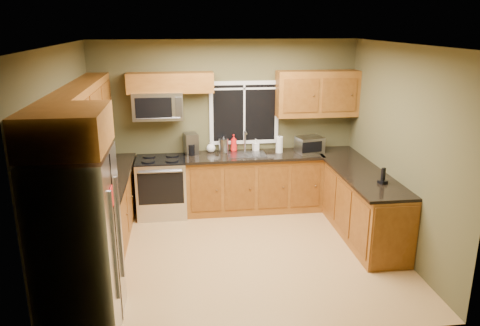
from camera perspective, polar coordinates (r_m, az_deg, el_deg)
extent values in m
plane|color=tan|center=(6.34, -0.05, -10.94)|extent=(4.20, 4.20, 0.00)
plane|color=white|center=(5.61, -0.06, 14.24)|extent=(4.20, 4.20, 0.00)
plane|color=#4E4A2C|center=(7.57, -1.77, 4.61)|extent=(4.20, 0.00, 4.20)
plane|color=#4E4A2C|center=(4.15, 3.07, -5.95)|extent=(4.20, 0.00, 4.20)
plane|color=#4E4A2C|center=(5.96, -20.52, 0.11)|extent=(0.00, 3.60, 3.60)
plane|color=#4E4A2C|center=(6.43, 18.85, 1.47)|extent=(0.00, 3.60, 3.60)
cube|color=white|center=(7.55, 0.51, 6.13)|extent=(1.12, 0.03, 1.02)
cube|color=black|center=(7.54, 0.52, 6.11)|extent=(1.00, 0.01, 0.90)
cube|color=white|center=(7.53, 0.53, 6.11)|extent=(0.03, 0.01, 0.90)
cube|color=white|center=(7.47, 0.54, 9.05)|extent=(1.00, 0.01, 0.03)
cube|color=brown|center=(6.63, -16.30, -6.07)|extent=(0.60, 2.65, 0.90)
cube|color=black|center=(6.46, -16.43, -2.22)|extent=(0.65, 2.65, 0.04)
cube|color=brown|center=(7.58, 1.64, -2.45)|extent=(2.17, 0.60, 0.90)
cube|color=black|center=(7.41, 1.70, 0.91)|extent=(2.17, 0.65, 0.04)
cube|color=brown|center=(7.07, 14.05, -4.45)|extent=(0.60, 2.50, 0.90)
cube|color=brown|center=(6.01, 18.35, -8.72)|extent=(0.56, 0.02, 0.82)
cube|color=black|center=(6.90, 14.14, -0.82)|extent=(0.65, 2.50, 0.04)
cube|color=brown|center=(6.26, -18.59, 5.89)|extent=(0.33, 2.65, 0.72)
cube|color=brown|center=(7.25, -8.48, 9.67)|extent=(1.30, 0.33, 0.30)
cube|color=brown|center=(7.59, 9.40, 8.34)|extent=(1.30, 0.33, 0.72)
cube|color=brown|center=(4.49, -20.51, 3.84)|extent=(0.72, 0.90, 0.38)
cube|color=#B7B7BC|center=(4.85, -19.13, -9.27)|extent=(0.72, 0.90, 1.80)
cube|color=slate|center=(4.58, -15.09, -9.76)|extent=(0.03, 0.04, 1.10)
cube|color=slate|center=(4.94, -14.50, -7.70)|extent=(0.03, 0.04, 1.10)
cube|color=black|center=(4.78, -14.80, -9.23)|extent=(0.01, 0.02, 1.78)
cube|color=red|center=(4.50, -15.36, -4.05)|extent=(0.01, 0.14, 0.20)
cube|color=#B7B7BC|center=(7.48, -9.50, -2.95)|extent=(0.76, 0.65, 0.90)
cube|color=black|center=(7.34, -9.67, 0.39)|extent=(0.76, 0.64, 0.03)
cube|color=black|center=(7.14, -9.63, -3.09)|extent=(0.68, 0.02, 0.50)
cylinder|color=slate|center=(7.03, -9.74, -1.08)|extent=(0.64, 0.04, 0.04)
cylinder|color=black|center=(7.21, -11.15, 0.21)|extent=(0.20, 0.20, 0.01)
cylinder|color=black|center=(7.19, -8.29, 0.32)|extent=(0.20, 0.20, 0.01)
cylinder|color=black|center=(7.48, -11.02, 0.82)|extent=(0.20, 0.20, 0.01)
cylinder|color=black|center=(7.46, -8.26, 0.93)|extent=(0.20, 0.20, 0.01)
cube|color=#B7B7BC|center=(7.29, -9.95, 6.92)|extent=(0.76, 0.38, 0.42)
cube|color=black|center=(7.10, -10.50, 6.63)|extent=(0.54, 0.01, 0.30)
cube|color=slate|center=(7.09, -7.50, 6.75)|extent=(0.10, 0.01, 0.30)
cylinder|color=slate|center=(7.11, -9.96, 5.36)|extent=(0.66, 0.02, 0.02)
cube|color=slate|center=(7.40, 0.82, 1.00)|extent=(0.60, 0.42, 0.02)
cylinder|color=#B7B7BC|center=(7.54, 0.61, 2.69)|extent=(0.03, 0.03, 0.34)
cylinder|color=#B7B7BC|center=(7.43, 0.70, 3.74)|extent=(0.03, 0.18, 0.03)
cube|color=#B7B7BC|center=(7.58, 8.47, 2.23)|extent=(0.46, 0.39, 0.25)
cube|color=black|center=(7.43, 8.79, 1.93)|extent=(0.34, 0.09, 0.17)
cube|color=slate|center=(7.45, -6.01, 2.38)|extent=(0.24, 0.28, 0.33)
cylinder|color=black|center=(7.38, -5.97, 1.63)|extent=(0.14, 0.14, 0.18)
cylinder|color=#B7B7BC|center=(7.49, -2.01, 2.13)|extent=(0.17, 0.17, 0.23)
cone|color=black|center=(7.46, -2.03, 3.12)|extent=(0.11, 0.11, 0.06)
cylinder|color=white|center=(7.51, 4.82, 2.25)|extent=(0.13, 0.13, 0.26)
cylinder|color=slate|center=(7.47, 4.84, 3.29)|extent=(0.02, 0.02, 0.04)
imported|color=red|center=(7.55, -0.77, 2.46)|extent=(0.14, 0.14, 0.28)
imported|color=white|center=(7.61, 1.93, 2.23)|extent=(0.11, 0.11, 0.19)
imported|color=white|center=(7.53, -3.57, 2.02)|extent=(0.15, 0.15, 0.18)
cube|color=black|center=(6.35, 16.99, -2.23)|extent=(0.12, 0.12, 0.04)
cube|color=black|center=(6.31, 17.07, -1.31)|extent=(0.06, 0.05, 0.17)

